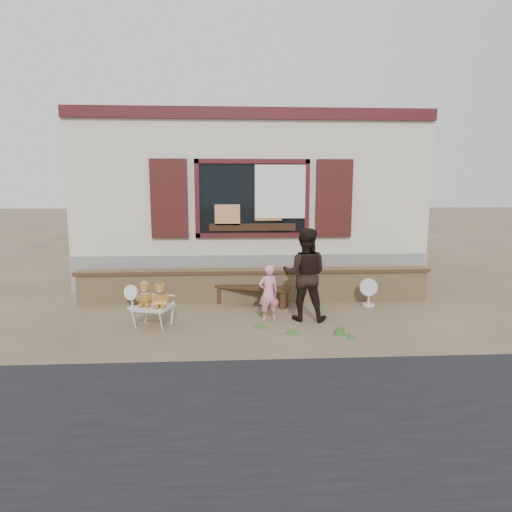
{
  "coord_description": "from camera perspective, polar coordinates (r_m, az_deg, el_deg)",
  "views": [
    {
      "loc": [
        -0.46,
        -7.44,
        2.3
      ],
      "look_at": [
        0.0,
        0.6,
        1.0
      ],
      "focal_mm": 30.0,
      "sensor_mm": 36.0,
      "label": 1
    }
  ],
  "objects": [
    {
      "name": "grass_tufts",
      "position": [
        7.25,
        6.5,
        -8.91
      ],
      "size": [
        1.49,
        1.77,
        0.16
      ],
      "color": "#315E25",
      "rests_on": "ground"
    },
    {
      "name": "teddy_bear_left",
      "position": [
        7.36,
        -14.6,
        -4.89
      ],
      "size": [
        0.36,
        0.33,
        0.4
      ],
      "primitive_type": null,
      "rotation": [
        0.0,
        0.0,
        -0.29
      ],
      "color": "brown",
      "rests_on": "folding_chair"
    },
    {
      "name": "bench",
      "position": [
        8.44,
        -0.57,
        -4.67
      ],
      "size": [
        1.53,
        0.83,
        0.39
      ],
      "rotation": [
        0.0,
        0.0,
        -0.36
      ],
      "color": "#311F11",
      "rests_on": "ground"
    },
    {
      "name": "adult",
      "position": [
        7.46,
        6.54,
        -2.44
      ],
      "size": [
        0.9,
        0.77,
        1.61
      ],
      "primitive_type": "imported",
      "rotation": [
        0.0,
        0.0,
        2.92
      ],
      "color": "black",
      "rests_on": "ground"
    },
    {
      "name": "teddy_bear_right",
      "position": [
        7.23,
        -12.63,
        -5.05
      ],
      "size": [
        0.36,
        0.33,
        0.41
      ],
      "primitive_type": null,
      "rotation": [
        0.0,
        0.0,
        -0.29
      ],
      "color": "brown",
      "rests_on": "folding_chair"
    },
    {
      "name": "brick_wall",
      "position": [
        8.67,
        -0.15,
        -3.88
      ],
      "size": [
        7.1,
        0.36,
        0.67
      ],
      "color": "tan",
      "rests_on": "ground"
    },
    {
      "name": "folding_chair",
      "position": [
        7.35,
        -13.55,
        -6.75
      ],
      "size": [
        0.69,
        0.64,
        0.35
      ],
      "rotation": [
        0.0,
        0.0,
        -0.29
      ],
      "color": "beige",
      "rests_on": "ground"
    },
    {
      "name": "shopfront",
      "position": [
        11.94,
        -1.07,
        7.73
      ],
      "size": [
        8.04,
        5.13,
        4.0
      ],
      "color": "#BCB298",
      "rests_on": "ground"
    },
    {
      "name": "fan_left",
      "position": [
        8.51,
        -16.2,
        -5.22
      ],
      "size": [
        0.3,
        0.2,
        0.47
      ],
      "rotation": [
        0.0,
        0.0,
        -0.41
      ],
      "color": "white",
      "rests_on": "ground"
    },
    {
      "name": "ground",
      "position": [
        7.8,
        0.25,
        -7.98
      ],
      "size": [
        80.0,
        80.0,
        0.0
      ],
      "primitive_type": "plane",
      "color": "brown",
      "rests_on": "ground"
    },
    {
      "name": "fan_right",
      "position": [
        8.64,
        14.8,
        -4.67
      ],
      "size": [
        0.35,
        0.24,
        0.55
      ],
      "rotation": [
        0.0,
        0.0,
        -0.42
      ],
      "color": "silver",
      "rests_on": "ground"
    },
    {
      "name": "child",
      "position": [
        7.42,
        1.67,
        -4.93
      ],
      "size": [
        0.41,
        0.32,
        0.99
      ],
      "primitive_type": "imported",
      "rotation": [
        0.0,
        0.0,
        3.39
      ],
      "color": "pink",
      "rests_on": "ground"
    }
  ]
}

